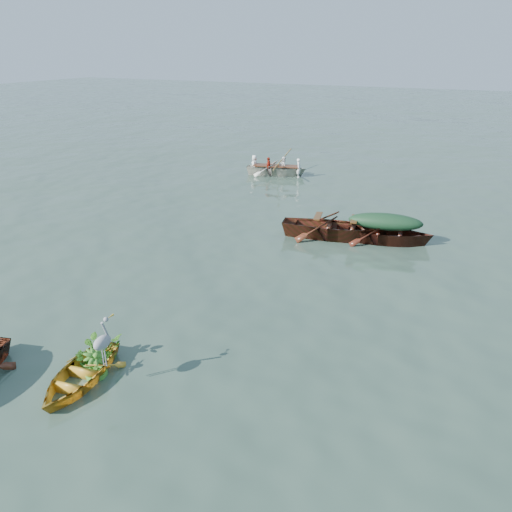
{
  "coord_description": "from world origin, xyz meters",
  "views": [
    {
      "loc": [
        5.79,
        -9.35,
        5.7
      ],
      "look_at": [
        0.35,
        1.72,
        0.5
      ],
      "focal_mm": 35.0,
      "sensor_mm": 36.0,
      "label": 1
    }
  ],
  "objects": [
    {
      "name": "oars",
      "position": [
        -3.68,
        12.13,
        0.5
      ],
      "size": [
        1.19,
        2.67,
        0.06
      ],
      "primitive_type": null,
      "rotation": [
        0.0,
        0.0,
        1.81
      ],
      "color": "olive",
      "rests_on": "rowed_boat"
    },
    {
      "name": "open_wooden_boat",
      "position": [
        1.45,
        5.23,
        0.0
      ],
      "size": [
        4.92,
        2.38,
        1.12
      ],
      "primitive_type": "imported",
      "rotation": [
        0.0,
        0.0,
        1.77
      ],
      "color": "#592116",
      "rests_on": "ground"
    },
    {
      "name": "green_tarp_boat",
      "position": [
        2.94,
        5.54,
        0.0
      ],
      "size": [
        4.28,
        2.07,
        0.94
      ],
      "primitive_type": "imported",
      "rotation": [
        0.0,
        0.0,
        1.77
      ],
      "color": "#511B13",
      "rests_on": "ground"
    },
    {
      "name": "rowed_boat",
      "position": [
        -3.68,
        12.13,
        0.0
      ],
      "size": [
        4.15,
        2.1,
        0.93
      ],
      "primitive_type": "imported",
      "rotation": [
        0.0,
        0.0,
        1.81
      ],
      "color": "silver",
      "rests_on": "ground"
    },
    {
      "name": "heron",
      "position": [
        0.09,
        -3.86,
        0.79
      ],
      "size": [
        0.35,
        0.44,
        0.92
      ],
      "primitive_type": null,
      "rotation": [
        0.0,
        0.0,
        0.18
      ],
      "color": "#9C9EA4",
      "rests_on": "yellow_dinghy"
    },
    {
      "name": "dinghy_weeds",
      "position": [
        -0.51,
        -3.46,
        0.63
      ],
      "size": [
        0.85,
        1.01,
        0.6
      ],
      "primitive_type": "imported",
      "rotation": [
        0.0,
        0.0,
        0.18
      ],
      "color": "#2F761F",
      "rests_on": "yellow_dinghy"
    },
    {
      "name": "rowers",
      "position": [
        -3.68,
        12.13,
        0.85
      ],
      "size": [
        2.96,
        1.7,
        0.76
      ],
      "primitive_type": "imported",
      "rotation": [
        0.0,
        0.0,
        1.81
      ],
      "color": "white",
      "rests_on": "rowed_boat"
    },
    {
      "name": "ground",
      "position": [
        0.0,
        0.0,
        0.0
      ],
      "size": [
        140.0,
        140.0,
        0.0
      ],
      "primitive_type": "plane",
      "color": "#394F41",
      "rests_on": "ground"
    },
    {
      "name": "thwart_benches",
      "position": [
        1.45,
        5.23,
        0.58
      ],
      "size": [
        2.49,
        1.33,
        0.04
      ],
      "primitive_type": null,
      "rotation": [
        0.0,
        0.0,
        1.77
      ],
      "color": "#4A2A11",
      "rests_on": "open_wooden_boat"
    },
    {
      "name": "yellow_dinghy",
      "position": [
        -0.44,
        -4.0,
        0.0
      ],
      "size": [
        1.57,
        2.77,
        0.67
      ],
      "primitive_type": "imported",
      "rotation": [
        0.0,
        0.0,
        0.18
      ],
      "color": "gold",
      "rests_on": "ground"
    },
    {
      "name": "green_tarp_cover",
      "position": [
        2.94,
        5.54,
        0.73
      ],
      "size": [
        2.35,
        1.14,
        0.52
      ],
      "primitive_type": "ellipsoid",
      "rotation": [
        0.0,
        0.0,
        1.77
      ],
      "color": "#17381B",
      "rests_on": "green_tarp_boat"
    }
  ]
}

